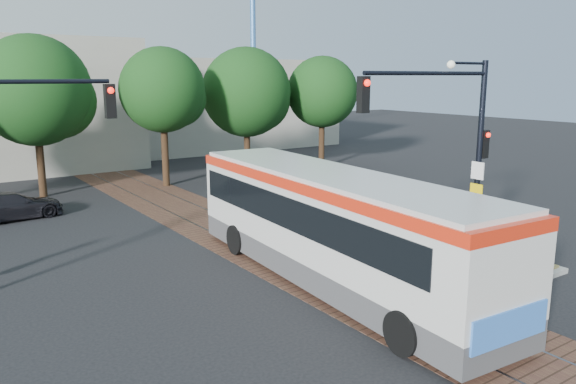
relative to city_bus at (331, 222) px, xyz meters
name	(u,v)px	position (x,y,z in m)	size (l,w,h in m)	color
ground	(337,278)	(0.34, 0.12, -1.76)	(120.00, 120.00, 0.00)	black
trackbed	(263,245)	(0.34, 4.12, -1.75)	(3.60, 40.00, 0.02)	brown
tree_row	(154,93)	(1.56, 16.54, 3.09)	(26.40, 5.60, 7.67)	#382314
warehouses	(62,105)	(-0.18, 28.86, 2.05)	(40.00, 13.00, 8.00)	#ADA899
crane	(253,19)	(18.34, 34.12, 9.12)	(8.00, 0.50, 18.00)	#3F72B2
city_bus	(331,222)	(0.00, 0.00, 0.00)	(3.30, 11.94, 3.16)	#424244
traffic_island	(470,247)	(5.17, -0.78, -1.43)	(2.20, 5.20, 1.13)	gray
signal_pole_main	(455,130)	(4.21, -0.69, 2.40)	(5.49, 0.46, 6.00)	black
parked_car	(11,206)	(-6.17, 12.91, -1.19)	(1.60, 3.93, 1.14)	black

